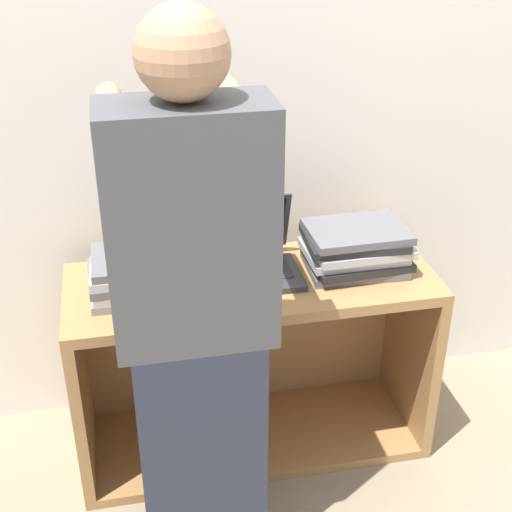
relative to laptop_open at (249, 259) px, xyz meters
name	(u,v)px	position (x,y,z in m)	size (l,w,h in m)	color
ground_plane	(266,483)	(0.00, -0.27, -0.71)	(12.00, 12.00, 0.00)	gray
wall_back	(231,85)	(0.00, 0.28, 0.49)	(8.00, 0.05, 2.40)	silver
cart	(249,353)	(0.00, 0.01, -0.38)	(1.18, 0.45, 0.66)	#A87A47
laptop_open	(249,259)	(0.00, 0.00, 0.00)	(0.31, 0.30, 0.23)	#333338
laptop_stack_left	(143,273)	(-0.34, -0.05, 0.01)	(0.33, 0.24, 0.13)	gray
laptop_stack_right	(356,248)	(0.34, -0.05, 0.03)	(0.34, 0.25, 0.15)	slate
person	(195,325)	(-0.23, -0.46, 0.08)	(0.40, 0.52, 1.58)	#2D3342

